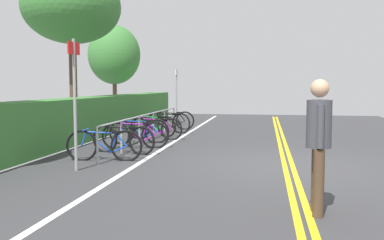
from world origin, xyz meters
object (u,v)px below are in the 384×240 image
Objects in this scene: pedestrian at (319,137)px; sign_post_near at (75,93)px; sign_post_far at (177,91)px; bicycle_4 at (155,128)px; bicycle_3 at (140,131)px; bicycle_2 at (136,135)px; tree_far_right at (114,55)px; bike_rack at (147,121)px; tree_mid at (72,7)px; bicycle_0 at (104,145)px; bicycle_6 at (168,122)px; bicycle_1 at (123,139)px; bicycle_5 at (154,126)px; bicycle_7 at (171,121)px.

sign_post_near is at bearing 64.36° from pedestrian.
sign_post_far is at bearing 20.58° from pedestrian.
bicycle_3 is at bearing 168.11° from bicycle_4.
bicycle_4 is at bearing 29.87° from pedestrian.
tree_far_right is at bearing 23.29° from bicycle_2.
bike_rack is 4.34× the size of pedestrian.
bicycle_2 is at bearing 179.21° from bicycle_4.
bicycle_0 is at bearing -148.02° from tree_mid.
bicycle_3 is 0.96× the size of bicycle_6.
tree_far_right is (10.94, 3.76, 2.79)m from bicycle_0.
sign_post_far is at bearing 2.11° from bicycle_2.
bicycle_2 is (-1.44, -0.11, -0.26)m from bike_rack.
bicycle_2 reaches higher than bicycle_1.
bicycle_3 is at bearing 171.57° from bike_rack.
sign_post_far is at bearing -0.20° from bicycle_5.
tree_mid reaches higher than bicycle_4.
sign_post_far is at bearing 0.69° from bicycle_0.
bicycle_2 is at bearing -4.11° from bicycle_0.
bicycle_0 is 6.84m from tree_mid.
pedestrian is (-6.06, -4.25, 0.67)m from bicycle_3.
bicycle_1 is at bearing -176.12° from bicycle_3.
sign_post_far is 0.52× the size of tree_far_right.
bicycle_4 is 0.32× the size of tree_mid.
bicycle_6 is (1.94, 0.05, 0.02)m from bicycle_4.
bicycle_0 is 0.38× the size of tree_far_right.
pedestrian is at bearing -138.03° from tree_mid.
sign_post_near is 9.39m from sign_post_far.
tree_far_right is (7.61, 3.79, 2.51)m from bike_rack.
bicycle_3 is 0.98× the size of bicycle_7.
tree_mid is at bearing 108.21° from bicycle_6.
bicycle_3 is at bearing 3.88° from bicycle_1.
bicycle_6 is 5.09m from tree_mid.
bicycle_7 is (3.34, -0.00, -0.28)m from bike_rack.
sign_post_near reaches higher than pedestrian.
bicycle_4 is at bearing -0.79° from bicycle_2.
bicycle_5 is 5.95m from sign_post_near.
bicycle_1 is at bearing -140.61° from tree_mid.
bicycle_2 is 0.98× the size of bicycle_4.
bike_rack is at bearing 179.95° from bicycle_7.
tree_mid is at bearing 122.84° from bicycle_7.
pedestrian is 12.26m from sign_post_far.
bicycle_1 is 5.63m from bicycle_7.
bicycle_5 is (1.86, 0.07, -0.01)m from bicycle_3.
sign_post_near is at bearing 176.64° from bicycle_4.
pedestrian is at bearing -135.94° from bicycle_1.
bicycle_3 is 2.93m from bicycle_6.
bicycle_4 is at bearing -178.62° from bicycle_6.
bicycle_7 is 6.35m from tree_far_right.
tree_far_right is at bearing 7.36° from tree_mid.
sign_post_far reaches higher than bicycle_6.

